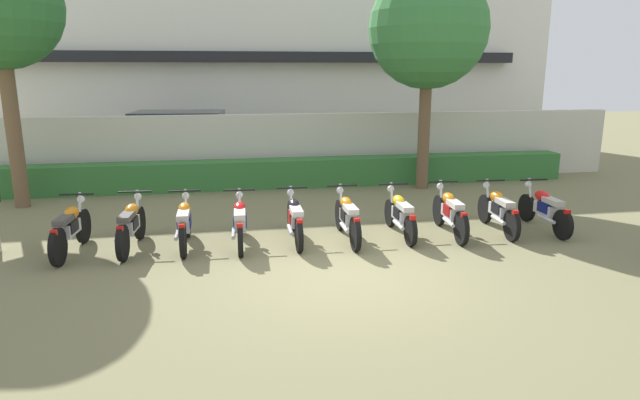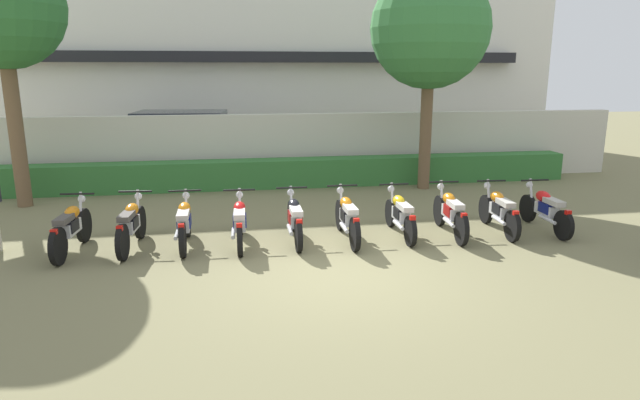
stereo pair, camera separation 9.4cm
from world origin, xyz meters
name	(u,v)px [view 2 (the right image)]	position (x,y,z in m)	size (l,w,h in m)	color
ground	(341,273)	(0.00, 0.00, 0.00)	(60.00, 60.00, 0.00)	olive
building	(268,63)	(0.00, 14.61, 3.39)	(20.78, 6.50, 6.78)	white
compound_wall	(289,148)	(0.00, 7.46, 0.97)	(19.74, 0.30, 1.94)	beige
hedge_row	(292,173)	(0.00, 6.76, 0.38)	(15.79, 0.70, 0.76)	#337033
parked_car	(187,142)	(-2.98, 9.55, 0.94)	(4.69, 2.50, 1.89)	silver
tree_near_inspector	(0,8)	(-6.50, 5.57, 4.45)	(2.73, 2.73, 5.87)	brown
tree_far_side	(430,29)	(3.50, 5.94, 4.15)	(3.06, 3.06, 5.71)	brown
motorcycle_in_row_0	(71,228)	(-4.48, 1.77, 0.46)	(0.60, 1.91, 0.98)	black
motorcycle_in_row_1	(131,224)	(-3.47, 1.83, 0.45)	(0.60, 1.90, 0.97)	black
motorcycle_in_row_2	(185,223)	(-2.53, 1.81, 0.45)	(0.60, 1.84, 0.96)	black
motorcycle_in_row_3	(240,222)	(-1.54, 1.74, 0.44)	(0.60, 1.86, 0.95)	black
motorcycle_in_row_4	(294,218)	(-0.53, 1.78, 0.45)	(0.60, 1.83, 0.95)	black
motorcycle_in_row_5	(347,217)	(0.46, 1.71, 0.45)	(0.60, 1.96, 0.96)	black
motorcycle_in_row_6	(400,214)	(1.53, 1.80, 0.44)	(0.60, 1.89, 0.94)	black
motorcycle_in_row_7	(450,212)	(2.51, 1.70, 0.46)	(0.60, 1.97, 0.97)	black
motorcycle_in_row_8	(499,210)	(3.54, 1.74, 0.45)	(0.60, 1.90, 0.96)	black
motorcycle_in_row_9	(546,209)	(4.51, 1.68, 0.44)	(0.60, 1.92, 0.95)	black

